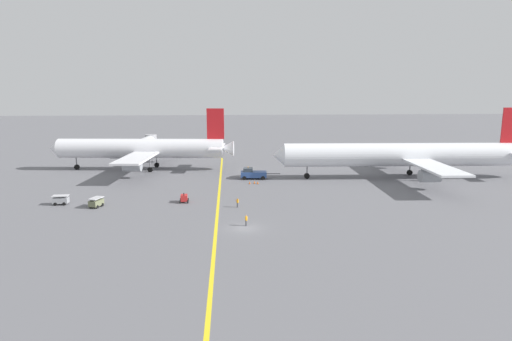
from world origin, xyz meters
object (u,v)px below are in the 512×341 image
traffic_cone_nose_right (254,182)px  traffic_cone_wingtip_port (250,183)px  ground_crew_wing_walker_right (246,220)px  airliner_at_gate_left (143,149)px  gse_gpu_cart_small (184,198)px  ground_crew_marshaller_foreground (238,203)px  airliner_being_pushed (403,155)px  traffic_cone_nose_left (258,183)px  gse_baggage_cart_near_cluster (96,202)px  jet_bridge (146,142)px  gse_baggage_cart_trailing (61,200)px  pushback_tug (253,174)px

traffic_cone_nose_right → traffic_cone_wingtip_port: bearing=-164.3°
ground_crew_wing_walker_right → airliner_at_gate_left: bearing=116.2°
gse_gpu_cart_small → ground_crew_wing_walker_right: 18.31m
ground_crew_marshaller_foreground → ground_crew_wing_walker_right: (0.98, -10.65, 0.03)m
airliner_being_pushed → ground_crew_marshaller_foreground: (-39.39, -22.90, -4.63)m
traffic_cone_nose_left → gse_gpu_cart_small: bearing=-135.2°
ground_crew_wing_walker_right → traffic_cone_nose_left: size_ratio=2.85×
gse_baggage_cart_near_cluster → traffic_cone_wingtip_port: size_ratio=5.16×
gse_gpu_cart_small → traffic_cone_nose_right: bearing=47.0°
airliner_being_pushed → airliner_at_gate_left: bearing=166.0°
gse_baggage_cart_near_cluster → jet_bridge: size_ratio=0.17×
gse_baggage_cart_trailing → ground_crew_wing_walker_right: bearing=-24.3°
gse_gpu_cart_small → traffic_cone_wingtip_port: (13.02, 14.84, -0.52)m
traffic_cone_nose_right → ground_crew_marshaller_foreground: bearing=-102.7°
airliner_at_gate_left → jet_bridge: 27.88m
traffic_cone_nose_left → gse_baggage_cart_trailing: bearing=-158.3°
gse_baggage_cart_near_cluster → jet_bridge: 64.20m
gse_baggage_cart_trailing → airliner_at_gate_left: bearing=75.9°
pushback_tug → traffic_cone_wingtip_port: size_ratio=15.41×
gse_baggage_cart_near_cluster → ground_crew_marshaller_foreground: gse_baggage_cart_near_cluster is taller
airliner_being_pushed → ground_crew_wing_walker_right: bearing=-138.9°
gse_gpu_cart_small → ground_crew_wing_walker_right: bearing=-54.2°
airliner_at_gate_left → jet_bridge: airliner_at_gate_left is taller
traffic_cone_nose_left → jet_bridge: (-32.27, 47.19, 3.72)m
traffic_cone_nose_right → pushback_tug: bearing=89.9°
airliner_at_gate_left → gse_baggage_cart_trailing: airliner_at_gate_left is taller
airliner_at_gate_left → traffic_cone_wingtip_port: 33.33m
gse_gpu_cart_small → traffic_cone_nose_left: bearing=44.8°
traffic_cone_nose_right → gse_gpu_cart_small: bearing=-133.0°
jet_bridge → gse_baggage_cart_trailing: bearing=-94.3°
ground_crew_marshaller_foreground → traffic_cone_nose_left: 19.57m
ground_crew_wing_walker_right → traffic_cone_wingtip_port: ground_crew_wing_walker_right is taller
traffic_cone_wingtip_port → jet_bridge: 56.19m
gse_gpu_cart_small → jet_bridge: bearing=105.8°
gse_baggage_cart_near_cluster → jet_bridge: (-2.25, 64.09, 3.14)m
traffic_cone_wingtip_port → traffic_cone_nose_left: bearing=-4.4°
traffic_cone_wingtip_port → traffic_cone_nose_right: bearing=15.7°
gse_gpu_cart_small → airliner_at_gate_left: bearing=111.5°
gse_baggage_cart_trailing → traffic_cone_nose_right: 39.25m
airliner_being_pushed → traffic_cone_wingtip_port: size_ratio=100.47×
gse_gpu_cart_small → traffic_cone_wingtip_port: 19.74m
gse_baggage_cart_near_cluster → traffic_cone_wingtip_port: 32.99m
gse_baggage_cart_trailing → traffic_cone_wingtip_port: gse_baggage_cart_trailing is taller
pushback_tug → gse_baggage_cart_trailing: pushback_tug is taller
gse_gpu_cart_small → jet_bridge: 64.39m
pushback_tug → traffic_cone_wingtip_port: (-1.09, -5.57, -0.96)m
airliner_at_gate_left → airliner_being_pushed: bearing=-14.0°
gse_baggage_cart_trailing → traffic_cone_nose_left: size_ratio=4.67×
traffic_cone_wingtip_port → ground_crew_marshaller_foreground: bearing=-99.8°
ground_crew_marshaller_foreground → traffic_cone_wingtip_port: size_ratio=2.77×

